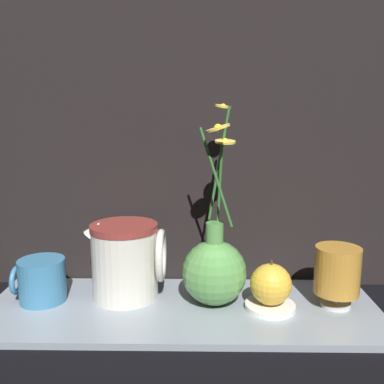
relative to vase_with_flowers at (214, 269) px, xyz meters
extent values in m
plane|color=black|center=(-0.06, -0.02, -0.08)|extent=(6.00, 6.00, 0.00)
cube|color=gray|center=(-0.06, -0.02, -0.07)|extent=(0.73, 0.26, 0.01)
cube|color=black|center=(-0.06, 0.13, 0.47)|extent=(1.23, 0.02, 1.10)
sphere|color=#59994C|center=(0.00, 0.00, -0.01)|extent=(0.12, 0.12, 0.12)
cylinder|color=#59994C|center=(0.00, 0.00, 0.06)|extent=(0.03, 0.03, 0.05)
cylinder|color=#336B2D|center=(0.01, 0.00, 0.16)|extent=(0.01, 0.02, 0.15)
cylinder|color=#EAC64C|center=(0.02, 0.01, 0.24)|extent=(0.05, 0.05, 0.01)
sphere|color=yellow|center=(0.02, 0.01, 0.24)|extent=(0.01, 0.01, 0.01)
cylinder|color=#336B2D|center=(0.00, -0.03, 0.18)|extent=(0.06, 0.01, 0.17)
cylinder|color=#EAC64C|center=(0.00, -0.06, 0.26)|extent=(0.04, 0.04, 0.02)
sphere|color=yellow|center=(0.00, -0.06, 0.26)|extent=(0.01, 0.01, 0.01)
cylinder|color=#336B2D|center=(0.01, 0.02, 0.19)|extent=(0.04, 0.02, 0.21)
cylinder|color=#EAC64C|center=(0.01, 0.03, 0.30)|extent=(0.04, 0.04, 0.01)
sphere|color=yellow|center=(0.01, 0.03, 0.30)|extent=(0.01, 0.01, 0.01)
cylinder|color=teal|center=(-0.33, 0.01, -0.03)|extent=(0.09, 0.09, 0.08)
torus|color=teal|center=(-0.38, 0.01, -0.03)|extent=(0.01, 0.06, 0.06)
cylinder|color=beige|center=(-0.17, 0.03, 0.01)|extent=(0.13, 0.13, 0.15)
cylinder|color=maroon|center=(-0.17, 0.03, 0.07)|extent=(0.13, 0.13, 0.01)
torus|color=beige|center=(-0.10, 0.03, 0.02)|extent=(0.01, 0.10, 0.10)
cone|color=beige|center=(-0.23, 0.03, 0.07)|extent=(0.05, 0.04, 0.04)
cylinder|color=silver|center=(0.23, -0.01, -0.06)|extent=(0.05, 0.05, 0.01)
cylinder|color=silver|center=(0.23, -0.01, -0.05)|extent=(0.01, 0.01, 0.02)
cylinder|color=#B77F2D|center=(0.23, -0.01, 0.00)|extent=(0.08, 0.08, 0.09)
cylinder|color=white|center=(0.10, -0.02, -0.06)|extent=(0.09, 0.09, 0.01)
sphere|color=gold|center=(0.10, -0.02, -0.02)|extent=(0.08, 0.08, 0.08)
cylinder|color=#4C3819|center=(0.10, -0.02, 0.02)|extent=(0.00, 0.00, 0.01)
camera|label=1|loc=(-0.03, -0.76, 0.29)|focal=40.00mm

